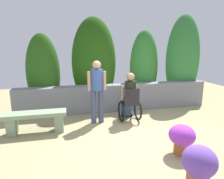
% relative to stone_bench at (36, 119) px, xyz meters
% --- Properties ---
extents(ground_plane, '(12.68, 12.68, 0.00)m').
position_rel_stone_bench_xyz_m(ground_plane, '(2.26, -0.92, -0.33)').
color(ground_plane, '#9B9065').
extents(stone_retaining_wall, '(6.05, 0.36, 0.84)m').
position_rel_stone_bench_xyz_m(stone_retaining_wall, '(2.26, 1.18, 0.09)').
color(stone_retaining_wall, slate).
rests_on(stone_retaining_wall, ground).
extents(hedge_backdrop, '(5.85, 1.17, 3.09)m').
position_rel_stone_bench_xyz_m(hedge_backdrop, '(2.62, 1.74, 1.09)').
color(hedge_backdrop, '#265517').
rests_on(hedge_backdrop, ground).
extents(stone_bench, '(1.41, 0.39, 0.51)m').
position_rel_stone_bench_xyz_m(stone_bench, '(0.00, 0.00, 0.00)').
color(stone_bench, gray).
rests_on(stone_bench, ground).
extents(person_in_wheelchair, '(0.53, 0.66, 1.33)m').
position_rel_stone_bench_xyz_m(person_in_wheelchair, '(2.40, 0.27, 0.29)').
color(person_in_wheelchair, black).
rests_on(person_in_wheelchair, ground).
extents(person_standing_companion, '(0.49, 0.30, 1.66)m').
position_rel_stone_bench_xyz_m(person_standing_companion, '(1.51, 0.29, 0.63)').
color(person_standing_companion, '#414965').
rests_on(person_standing_companion, ground).
extents(flower_pot_purple_near, '(0.49, 0.49, 0.58)m').
position_rel_stone_bench_xyz_m(flower_pot_purple_near, '(2.80, -1.64, 0.01)').
color(flower_pot_purple_near, '#975228').
rests_on(flower_pot_purple_near, ground).
extents(flower_pot_terracotta_by_wall, '(0.48, 0.48, 0.66)m').
position_rel_stone_bench_xyz_m(flower_pot_terracotta_by_wall, '(2.51, -2.53, 0.04)').
color(flower_pot_terracotta_by_wall, '#B04E45').
rests_on(flower_pot_terracotta_by_wall, ground).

